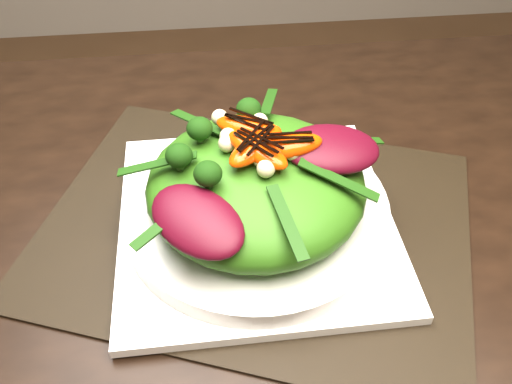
{
  "coord_description": "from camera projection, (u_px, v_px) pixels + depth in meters",
  "views": [
    {
      "loc": [
        -0.01,
        -0.32,
        1.18
      ],
      "look_at": [
        0.03,
        0.07,
        0.8
      ],
      "focal_mm": 38.0,
      "sensor_mm": 36.0,
      "label": 1
    }
  ],
  "objects": [
    {
      "name": "dining_table",
      "position": [
        236.0,
        295.0,
        0.54
      ],
      "size": [
        1.6,
        0.9,
        0.75
      ],
      "primitive_type": "cube",
      "color": "black",
      "rests_on": "floor"
    },
    {
      "name": "salad_bowl",
      "position": [
        256.0,
        209.0,
        0.56
      ],
      "size": [
        0.35,
        0.35,
        0.02
      ],
      "primitive_type": "cylinder",
      "rotation": [
        0.0,
        0.0,
        -0.35
      ],
      "color": "silver",
      "rests_on": "plate_base"
    },
    {
      "name": "radicchio_leaf",
      "position": [
        332.0,
        149.0,
        0.52
      ],
      "size": [
        0.1,
        0.06,
        0.02
      ],
      "primitive_type": "ellipsoid",
      "rotation": [
        0.0,
        0.0,
        0.01
      ],
      "color": "#3C0611",
      "rests_on": "lettuce_mound"
    },
    {
      "name": "lettuce_mound",
      "position": [
        256.0,
        185.0,
        0.54
      ],
      "size": [
        0.24,
        0.24,
        0.07
      ],
      "primitive_type": "ellipsoid",
      "rotation": [
        0.0,
        0.0,
        0.1
      ],
      "color": "#326512",
      "rests_on": "salad_bowl"
    },
    {
      "name": "plate_base",
      "position": [
        256.0,
        220.0,
        0.58
      ],
      "size": [
        0.29,
        0.29,
        0.01
      ],
      "primitive_type": "cube",
      "rotation": [
        0.0,
        0.0,
        0.01
      ],
      "color": "white",
      "rests_on": "placemat"
    },
    {
      "name": "broccoli_floret",
      "position": [
        192.0,
        132.0,
        0.52
      ],
      "size": [
        0.05,
        0.05,
        0.04
      ],
      "primitive_type": "sphere",
      "rotation": [
        0.0,
        0.0,
        -0.34
      ],
      "color": "black",
      "rests_on": "lettuce_mound"
    },
    {
      "name": "macadamia_nut",
      "position": [
        280.0,
        185.0,
        0.48
      ],
      "size": [
        0.02,
        0.02,
        0.02
      ],
      "primitive_type": "sphere",
      "rotation": [
        0.0,
        0.0,
        -0.03
      ],
      "color": "beige",
      "rests_on": "lettuce_mound"
    },
    {
      "name": "balsamic_drizzle",
      "position": [
        248.0,
        136.0,
        0.51
      ],
      "size": [
        0.05,
        0.01,
        0.0
      ],
      "primitive_type": "cube",
      "rotation": [
        0.0,
        0.0,
        0.07
      ],
      "color": "black",
      "rests_on": "orange_segment"
    },
    {
      "name": "orange_segment",
      "position": [
        249.0,
        144.0,
        0.51
      ],
      "size": [
        0.07,
        0.03,
        0.02
      ],
      "primitive_type": "ellipsoid",
      "rotation": [
        0.0,
        0.0,
        0.07
      ],
      "color": "#FE3704",
      "rests_on": "lettuce_mound"
    },
    {
      "name": "placemat",
      "position": [
        256.0,
        224.0,
        0.58
      ],
      "size": [
        0.53,
        0.47,
        0.0
      ],
      "primitive_type": "cube",
      "rotation": [
        0.0,
        0.0,
        -0.35
      ],
      "color": "black",
      "rests_on": "dining_table"
    }
  ]
}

